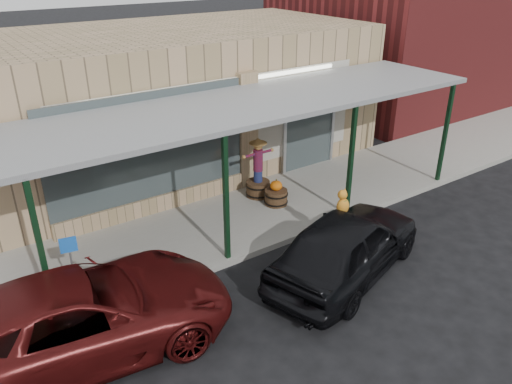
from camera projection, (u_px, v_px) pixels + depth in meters
ground at (355, 283)px, 10.44m from camera, size 120.00×120.00×0.00m
sidewalk at (257, 213)px, 13.08m from camera, size 40.00×3.20×0.15m
storefront at (174, 99)px, 15.57m from camera, size 12.00×6.25×4.20m
awning at (258, 104)px, 11.77m from camera, size 12.00×3.00×3.04m
block_buildings_near at (211, 34)px, 16.63m from camera, size 61.00×8.00×8.00m
barrel_scarecrow at (258, 177)px, 13.58m from camera, size 1.02×0.68×1.68m
barrel_pumpkin at (276, 195)px, 13.26m from camera, size 0.68×0.68×0.72m
handicap_sign at (72, 262)px, 9.18m from camera, size 0.30×0.08×1.48m
parked_sedan at (347, 245)px, 10.41m from camera, size 4.64×2.95×1.54m
car_maroon at (80, 316)px, 8.39m from camera, size 5.46×2.95×1.45m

